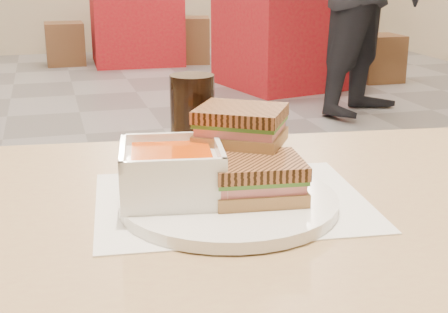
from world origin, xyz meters
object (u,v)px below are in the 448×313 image
object	(u,v)px
bg_chair_2l	(65,44)
plate	(229,202)
main_table	(151,291)
bg_table_2	(136,25)
bg_chair_1r	(378,58)
soup_bowl	(172,174)
bg_chair_1l	(252,54)
panini_lower	(257,179)
cola_glass	(193,122)
bg_chair_2r	(189,40)
bg_table_1	(285,38)

from	to	relation	value
bg_chair_2l	plate	bearing A→B (deg)	-89.85
main_table	bg_table_2	world-z (taller)	bg_table_2
bg_chair_1r	soup_bowl	bearing A→B (deg)	-121.89
plate	bg_chair_1l	size ratio (longest dim) A/B	0.60
panini_lower	bg_chair_1l	world-z (taller)	panini_lower
cola_glass	bg_chair_2r	xyz separation A→B (m)	(1.27, 5.77, -0.59)
bg_table_2	bg_chair_1r	world-z (taller)	bg_table_2
bg_chair_1l	bg_chair_1r	distance (m)	1.14
bg_chair_2l	bg_table_1	bearing A→B (deg)	-43.47
plate	bg_table_1	xyz separation A→B (m)	(1.77, 4.45, -0.35)
main_table	plate	size ratio (longest dim) A/B	4.44
plate	bg_chair_2l	size ratio (longest dim) A/B	0.66
panini_lower	plate	bearing A→B (deg)	158.55
bg_chair_1l	bg_chair_2r	size ratio (longest dim) A/B	0.96
cola_glass	bg_table_2	size ratio (longest dim) A/B	0.16
soup_bowl	cola_glass	size ratio (longest dim) A/B	1.01
main_table	bg_chair_1r	size ratio (longest dim) A/B	3.07
cola_glass	soup_bowl	bearing A→B (deg)	-111.80
plate	bg_chair_1r	distance (m)	5.19
bg_table_2	bg_chair_2r	xyz separation A→B (m)	(0.54, -0.13, -0.16)
bg_table_2	main_table	bearing A→B (deg)	-97.76
soup_bowl	bg_chair_2l	bearing A→B (deg)	89.49
panini_lower	cola_glass	bearing A→B (deg)	101.33
soup_bowl	bg_chair_2r	xyz separation A→B (m)	(1.34, 5.93, -0.56)
plate	cola_glass	distance (m)	0.20
plate	cola_glass	world-z (taller)	cola_glass
main_table	cola_glass	size ratio (longest dim) A/B	8.67
bg_chair_1l	bg_chair_2r	bearing A→B (deg)	104.36
main_table	cola_glass	world-z (taller)	cola_glass
plate	bg_chair_2l	distance (m)	6.16
bg_chair_1l	bg_chair_2l	distance (m)	2.11
main_table	plate	xyz separation A→B (m)	(0.11, -0.01, 0.12)
plate	bg_table_2	size ratio (longest dim) A/B	0.31
panini_lower	bg_chair_2r	bearing A→B (deg)	78.34
panini_lower	bg_chair_1r	world-z (taller)	panini_lower
bg_chair_1l	bg_chair_2l	size ratio (longest dim) A/B	1.11
plate	bg_chair_1r	world-z (taller)	plate
soup_bowl	bg_table_1	xyz separation A→B (m)	(1.84, 4.42, -0.39)
bg_chair_1l	bg_chair_2r	xyz separation A→B (m)	(-0.31, 1.20, -0.00)
bg_chair_1l	bg_chair_1r	bearing A→B (deg)	-16.66
bg_chair_1r	bg_chair_2l	distance (m)	3.19
soup_bowl	bg_chair_2l	world-z (taller)	soup_bowl
plate	bg_chair_1l	world-z (taller)	plate
soup_bowl	bg_table_1	distance (m)	4.81
main_table	bg_chair_1r	xyz separation A→B (m)	(2.77, 4.41, -0.43)
bg_table_1	bg_chair_1l	world-z (taller)	bg_table_1
bg_table_2	soup_bowl	bearing A→B (deg)	-97.45
bg_table_2	bg_chair_2r	size ratio (longest dim) A/B	1.84
bg_table_2	bg_chair_1l	world-z (taller)	bg_table_2
main_table	bg_chair_1l	size ratio (longest dim) A/B	2.65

